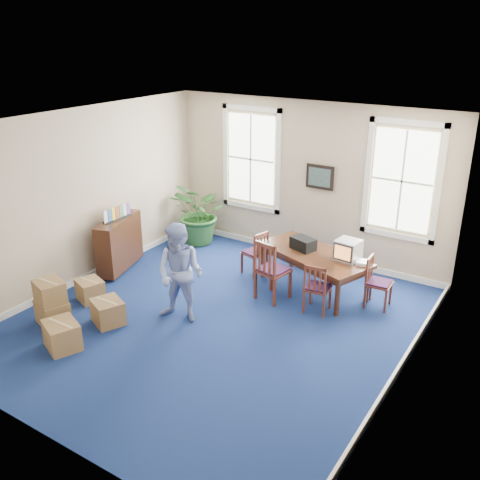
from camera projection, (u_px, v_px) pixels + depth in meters
The scene contains 25 objects.
floor at pixel (215, 321), 8.77m from camera, with size 6.50×6.50×0.00m, color navy.
ceiling at pixel (211, 124), 7.58m from camera, with size 6.50×6.50×0.00m, color white.
wall_back at pixel (307, 182), 10.72m from camera, with size 6.50×6.50×0.00m, color tan.
wall_front at pixel (36, 321), 5.64m from camera, with size 6.50×6.50×0.00m, color tan.
wall_left at pixel (78, 198), 9.68m from camera, with size 6.50×6.50×0.00m, color tan.
wall_right at pixel (409, 275), 6.68m from camera, with size 6.50×6.50×0.00m, color tan.
baseboard_back at pixel (303, 253), 11.27m from camera, with size 6.00×0.04×0.12m, color white.
baseboard_left at pixel (88, 275), 10.24m from camera, with size 0.04×6.50×0.12m, color white.
baseboard_right at pixel (394, 377), 7.26m from camera, with size 0.04×6.50×0.12m, color white.
window_left at pixel (251, 159), 11.24m from camera, with size 1.40×0.12×2.20m, color white, non-canonical shape.
window_right at pixel (402, 181), 9.64m from camera, with size 1.40×0.12×2.20m, color white, non-canonical shape.
wall_picture at pixel (320, 177), 10.48m from camera, with size 0.58×0.06×0.48m, color black, non-canonical shape.
conference_table at pixel (313, 271), 9.73m from camera, with size 2.10×0.95×0.72m, color #432314, non-canonical shape.
crt_tv at pixel (348, 250), 9.25m from camera, with size 0.39×0.43×0.36m, color #B7B7BC, non-canonical shape.
game_console at pixel (362, 262), 9.13m from camera, with size 0.18×0.23×0.06m, color white.
equipment_bag at pixel (303, 244), 9.71m from camera, with size 0.44×0.29×0.22m, color black.
chair_near_left at pixel (273, 269), 9.31m from camera, with size 0.50×0.50×1.12m, color brown, non-canonical shape.
chair_near_right at pixel (318, 287), 8.92m from camera, with size 0.40×0.40×0.90m, color brown, non-canonical shape.
chair_end_left at pixel (254, 252), 10.32m from camera, with size 0.40×0.40×0.89m, color brown, non-canonical shape.
chair_end_right at pixel (379, 283), 9.07m from camera, with size 0.40×0.40×0.90m, color brown, non-canonical shape.
man at pixel (180, 273), 8.53m from camera, with size 0.81×0.63×1.66m, color #8A9FD7.
credenza at pixel (119, 245), 10.48m from camera, with size 0.36×1.27×1.00m, color #432314.
brochure_rack at pixel (117, 215), 10.23m from camera, with size 0.11×0.62×0.27m, color #99999E, non-canonical shape.
potted_plant at pixel (200, 214), 11.66m from camera, with size 1.25×1.09×1.39m, color #285C25.
cardboard_boxes at pixel (64, 302), 8.54m from camera, with size 1.38×1.38×0.79m, color #9A7445, non-canonical shape.
Camera 1 is at (4.47, -6.23, 4.49)m, focal length 40.00 mm.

